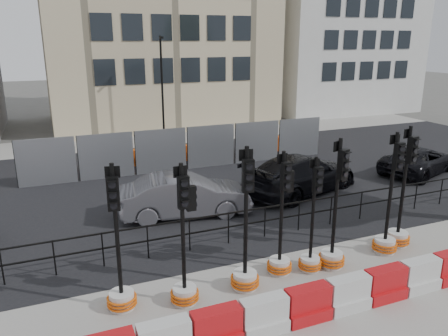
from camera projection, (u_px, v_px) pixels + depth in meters
name	position (u px, v px, depth m)	size (l,w,h in m)	color
ground	(284.00, 254.00, 12.33)	(120.00, 120.00, 0.00)	#51514C
sidewalk_near	(352.00, 313.00, 9.66)	(40.00, 6.00, 0.02)	gray
road	(201.00, 182.00, 18.53)	(40.00, 14.00, 0.03)	black
sidewalk_far	(152.00, 139.00, 26.51)	(40.00, 4.00, 0.02)	gray
building_white	(335.00, 11.00, 35.72)	(12.00, 9.06, 16.00)	silver
kerb_railing	(265.00, 217.00, 13.20)	(18.00, 0.04, 1.00)	black
heras_fencing	(193.00, 151.00, 21.09)	(14.33, 1.72, 2.00)	gray
lamp_post_far	(162.00, 87.00, 24.87)	(0.12, 0.56, 6.00)	black
barrier_row	(347.00, 295.00, 9.74)	(15.70, 0.50, 0.80)	red
traffic_signal_a	(120.00, 281.00, 9.66)	(0.67, 0.67, 3.42)	silver
traffic_signal_b	(185.00, 272.00, 9.84)	(0.66, 0.66, 3.36)	silver
traffic_signal_c	(245.00, 261.00, 10.44)	(0.70, 0.70, 3.57)	silver
traffic_signal_d	(281.00, 246.00, 11.13)	(0.65, 0.65, 3.28)	silver
traffic_signal_e	(311.00, 248.00, 11.30)	(0.61, 0.61, 3.10)	silver
traffic_signal_f	(334.00, 238.00, 11.43)	(0.69, 0.69, 3.52)	silver
traffic_signal_g	(387.00, 229.00, 12.24)	(0.69, 0.69, 3.50)	silver
traffic_signal_h	(400.00, 222.00, 12.66)	(0.70, 0.70, 3.58)	silver
car_b	(185.00, 196.00, 14.84)	(4.59, 2.16, 1.46)	#56555B
car_c	(301.00, 174.00, 17.11)	(5.61, 3.64, 1.51)	black
car_d	(419.00, 160.00, 19.59)	(4.80, 3.37, 1.22)	black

